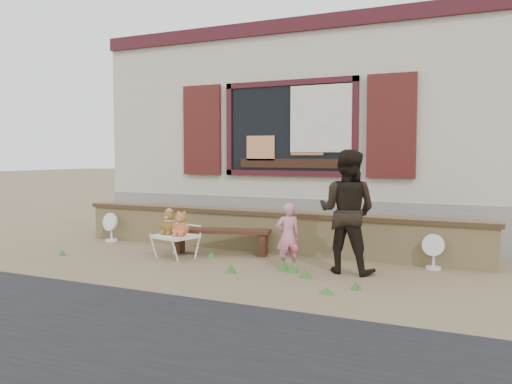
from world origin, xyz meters
The scene contains 12 objects.
ground centered at (0.00, 0.00, 0.00)m, with size 80.00×80.00×0.00m, color brown.
shopfront centered at (0.00, 4.49, 2.00)m, with size 8.04×5.13×4.00m.
brick_wall centered at (0.00, 1.00, 0.34)m, with size 7.10×0.36×0.67m.
bench centered at (-0.54, 0.44, 0.29)m, with size 1.60×0.75×0.40m.
folding_chair centered at (-1.01, -0.15, 0.32)m, with size 0.69×0.64×0.36m.
teddy_bear_left centered at (-1.14, -0.11, 0.55)m, with size 0.28×0.24×0.38m, color brown, non-canonical shape.
teddy_bear_right centered at (-0.87, -0.18, 0.55)m, with size 0.28×0.24×0.38m, color #9B532B, non-canonical shape.
child centered at (0.84, -0.12, 0.46)m, with size 0.33×0.22×0.92m, color pink.
adult centered at (1.64, 0.02, 0.83)m, with size 0.80×0.63×1.65m, color black.
fan_left centered at (-2.97, 0.67, 0.26)m, with size 0.33×0.22×0.53m.
fan_right centered at (2.67, 0.74, 0.25)m, with size 0.31×0.21×0.50m.
grass_tufts centered at (0.62, -0.45, 0.06)m, with size 4.87×1.46×0.16m.
Camera 1 is at (3.68, -7.00, 1.59)m, focal length 38.00 mm.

